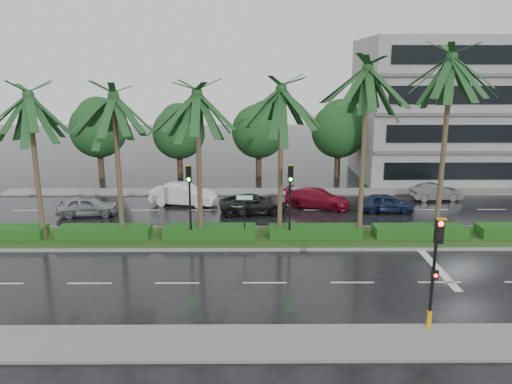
{
  "coord_description": "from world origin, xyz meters",
  "views": [
    {
      "loc": [
        -0.56,
        -26.07,
        9.55
      ],
      "look_at": [
        -0.36,
        1.5,
        2.66
      ],
      "focal_mm": 35.0,
      "sensor_mm": 36.0,
      "label": 1
    }
  ],
  "objects_px": {
    "car_blue": "(386,203)",
    "street_sign": "(245,206)",
    "car_grey": "(436,192)",
    "car_white": "(183,194)",
    "car_darkgrey": "(253,204)",
    "car_red": "(317,198)",
    "car_silver": "(87,206)",
    "signal_median_left": "(189,191)",
    "signal_near": "(435,269)"
  },
  "relations": [
    {
      "from": "signal_median_left",
      "to": "car_grey",
      "type": "height_order",
      "value": "signal_median_left"
    },
    {
      "from": "car_grey",
      "to": "car_blue",
      "type": "bearing_deg",
      "value": 118.45
    },
    {
      "from": "street_sign",
      "to": "car_darkgrey",
      "type": "distance_m",
      "value": 6.01
    },
    {
      "from": "signal_median_left",
      "to": "car_white",
      "type": "height_order",
      "value": "signal_median_left"
    },
    {
      "from": "car_darkgrey",
      "to": "car_red",
      "type": "distance_m",
      "value": 4.72
    },
    {
      "from": "car_silver",
      "to": "car_grey",
      "type": "xyz_separation_m",
      "value": [
        24.5,
        3.8,
        -0.05
      ]
    },
    {
      "from": "street_sign",
      "to": "car_silver",
      "type": "distance_m",
      "value": 11.85
    },
    {
      "from": "car_red",
      "to": "car_blue",
      "type": "height_order",
      "value": "car_red"
    },
    {
      "from": "car_darkgrey",
      "to": "car_grey",
      "type": "xyz_separation_m",
      "value": [
        13.5,
        3.28,
        -0.02
      ]
    },
    {
      "from": "car_silver",
      "to": "car_blue",
      "type": "height_order",
      "value": "car_silver"
    },
    {
      "from": "car_blue",
      "to": "street_sign",
      "type": "bearing_deg",
      "value": 126.19
    },
    {
      "from": "car_grey",
      "to": "signal_median_left",
      "type": "bearing_deg",
      "value": 112.75
    },
    {
      "from": "car_darkgrey",
      "to": "car_red",
      "type": "relative_size",
      "value": 1.0
    },
    {
      "from": "car_red",
      "to": "car_grey",
      "type": "distance_m",
      "value": 9.19
    },
    {
      "from": "signal_near",
      "to": "car_blue",
      "type": "relative_size",
      "value": 1.19
    },
    {
      "from": "street_sign",
      "to": "car_white",
      "type": "xyz_separation_m",
      "value": [
        -4.5,
        7.91,
        -1.35
      ]
    },
    {
      "from": "car_darkgrey",
      "to": "street_sign",
      "type": "bearing_deg",
      "value": 168.68
    },
    {
      "from": "car_white",
      "to": "car_grey",
      "type": "bearing_deg",
      "value": -75.96
    },
    {
      "from": "street_sign",
      "to": "car_grey",
      "type": "height_order",
      "value": "street_sign"
    },
    {
      "from": "signal_near",
      "to": "street_sign",
      "type": "bearing_deg",
      "value": 125.34
    },
    {
      "from": "car_white",
      "to": "car_red",
      "type": "relative_size",
      "value": 1.01
    },
    {
      "from": "street_sign",
      "to": "car_darkgrey",
      "type": "relative_size",
      "value": 0.57
    },
    {
      "from": "signal_near",
      "to": "car_red",
      "type": "height_order",
      "value": "signal_near"
    },
    {
      "from": "street_sign",
      "to": "car_grey",
      "type": "bearing_deg",
      "value": 32.98
    },
    {
      "from": "car_silver",
      "to": "signal_near",
      "type": "bearing_deg",
      "value": -137.63
    },
    {
      "from": "car_darkgrey",
      "to": "car_silver",
      "type": "bearing_deg",
      "value": 86.29
    },
    {
      "from": "car_silver",
      "to": "car_red",
      "type": "height_order",
      "value": "car_red"
    },
    {
      "from": "street_sign",
      "to": "car_blue",
      "type": "bearing_deg",
      "value": 32.34
    },
    {
      "from": "signal_median_left",
      "to": "car_silver",
      "type": "height_order",
      "value": "signal_median_left"
    },
    {
      "from": "car_grey",
      "to": "car_red",
      "type": "bearing_deg",
      "value": 95.91
    },
    {
      "from": "car_silver",
      "to": "car_darkgrey",
      "type": "distance_m",
      "value": 11.01
    },
    {
      "from": "car_grey",
      "to": "street_sign",
      "type": "bearing_deg",
      "value": 117.13
    },
    {
      "from": "street_sign",
      "to": "car_red",
      "type": "relative_size",
      "value": 0.56
    },
    {
      "from": "car_white",
      "to": "signal_median_left",
      "type": "bearing_deg",
      "value": -159.09
    },
    {
      "from": "car_white",
      "to": "car_blue",
      "type": "xyz_separation_m",
      "value": [
        14.0,
        -1.89,
        -0.14
      ]
    },
    {
      "from": "signal_near",
      "to": "car_red",
      "type": "xyz_separation_m",
      "value": [
        -2.0,
        17.08,
        -1.84
      ]
    },
    {
      "from": "car_white",
      "to": "car_darkgrey",
      "type": "height_order",
      "value": "car_white"
    },
    {
      "from": "signal_near",
      "to": "car_white",
      "type": "relative_size",
      "value": 0.93
    },
    {
      "from": "signal_median_left",
      "to": "car_red",
      "type": "xyz_separation_m",
      "value": [
        8.0,
        7.39,
        -2.33
      ]
    },
    {
      "from": "street_sign",
      "to": "car_darkgrey",
      "type": "xyz_separation_m",
      "value": [
        0.5,
        5.8,
        -1.49
      ]
    },
    {
      "from": "signal_near",
      "to": "car_darkgrey",
      "type": "relative_size",
      "value": 0.95
    },
    {
      "from": "car_red",
      "to": "car_grey",
      "type": "height_order",
      "value": "car_red"
    },
    {
      "from": "car_silver",
      "to": "car_blue",
      "type": "xyz_separation_m",
      "value": [
        20.0,
        0.73,
        -0.04
      ]
    },
    {
      "from": "street_sign",
      "to": "car_white",
      "type": "bearing_deg",
      "value": 119.64
    },
    {
      "from": "car_white",
      "to": "car_darkgrey",
      "type": "bearing_deg",
      "value": -102.43
    },
    {
      "from": "signal_median_left",
      "to": "car_white",
      "type": "bearing_deg",
      "value": 100.5
    },
    {
      "from": "street_sign",
      "to": "car_grey",
      "type": "xyz_separation_m",
      "value": [
        14.0,
        9.08,
        -1.51
      ]
    },
    {
      "from": "car_white",
      "to": "car_silver",
      "type": "bearing_deg",
      "value": 124.02
    },
    {
      "from": "signal_near",
      "to": "car_grey",
      "type": "relative_size",
      "value": 1.17
    },
    {
      "from": "car_silver",
      "to": "car_grey",
      "type": "bearing_deg",
      "value": -87.93
    }
  ]
}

